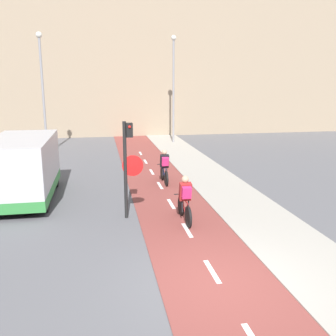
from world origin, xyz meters
name	(u,v)px	position (x,y,z in m)	size (l,w,h in m)	color
ground_plane	(219,283)	(0.00, 0.00, 0.00)	(120.00, 120.00, 0.00)	#5B5B60
bike_lane	(219,283)	(0.00, 0.01, 0.01)	(2.63, 60.00, 0.02)	brown
sidewalk_strip	(324,272)	(2.51, 0.00, 0.03)	(2.40, 60.00, 0.05)	#A8A399
building_row_background	(126,61)	(0.00, 25.76, 6.07)	(60.00, 5.20, 12.12)	gray
traffic_light_pole	(128,159)	(-1.59, 4.45, 1.93)	(0.67, 0.25, 3.11)	black
street_lamp_far	(42,82)	(-5.64, 16.57, 4.33)	(0.36, 0.36, 7.12)	gray
street_lamp_sidewalk	(174,79)	(2.83, 19.38, 4.50)	(0.36, 0.36, 7.44)	gray
cyclist_near	(185,200)	(0.10, 3.74, 0.71)	(0.46, 1.72, 1.48)	black
cyclist_far	(164,167)	(0.26, 8.39, 0.71)	(0.46, 1.68, 1.48)	black
van	(23,170)	(-5.26, 7.11, 1.14)	(2.13, 4.82, 2.31)	#B7B7BC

